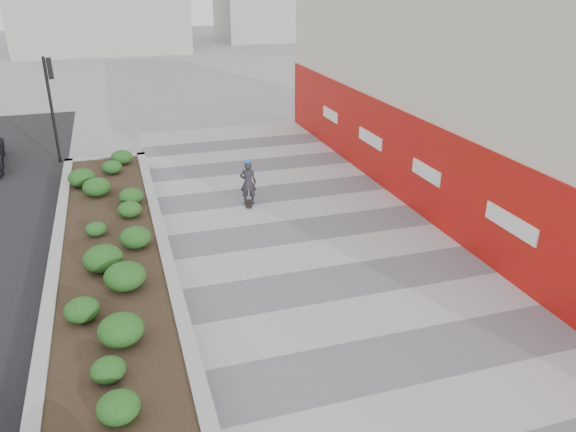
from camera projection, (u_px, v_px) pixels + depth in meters
name	position (u px, v px, depth m)	size (l,w,h in m)	color
ground	(455.00, 420.00, 9.71)	(160.00, 160.00, 0.00)	gray
walkway	(378.00, 325.00, 12.33)	(8.00, 36.00, 0.01)	#A8A8AD
building	(502.00, 80.00, 17.91)	(6.04, 24.08, 8.00)	beige
planter	(112.00, 262.00, 14.14)	(3.00, 18.00, 0.90)	#9E9EA0
traffic_signal_near	(51.00, 94.00, 21.92)	(0.33, 0.28, 4.20)	black
manhole_cover	(399.00, 321.00, 12.47)	(0.44, 0.44, 0.01)	#595654
skateboarder	(248.00, 182.00, 18.35)	(0.61, 0.75, 1.62)	beige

